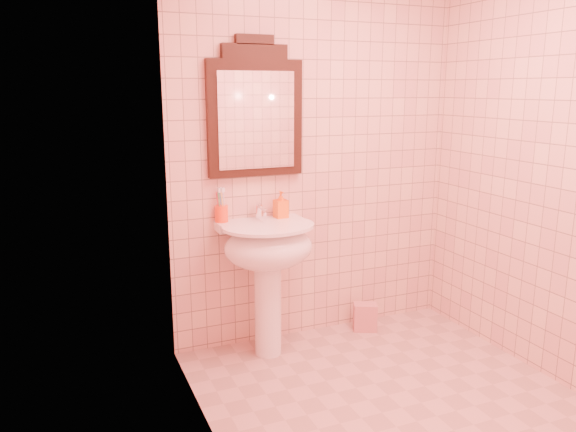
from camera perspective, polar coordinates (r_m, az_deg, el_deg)
name	(u,v)px	position (r m, az deg, el deg)	size (l,w,h in m)	color
floor	(402,408)	(3.25, 11.48, -18.54)	(2.20, 2.20, 0.00)	#C59A8E
back_wall	(316,155)	(3.76, 2.86, 6.25)	(2.00, 0.02, 2.50)	beige
pedestal_sink	(268,256)	(3.51, -2.05, -4.07)	(0.58, 0.58, 0.86)	white
faucet	(260,211)	(3.56, -2.86, 0.50)	(0.04, 0.16, 0.11)	white
mirror	(255,112)	(3.55, -3.34, 10.49)	(0.62, 0.06, 0.86)	black
toothbrush_cup	(221,213)	(3.54, -6.78, 0.27)	(0.08, 0.08, 0.19)	#FF3D15
soap_dispenser	(281,205)	(3.61, -0.74, 1.17)	(0.08, 0.08, 0.18)	orange
towel	(365,317)	(4.08, 7.84, -10.12)	(0.16, 0.11, 0.20)	tan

